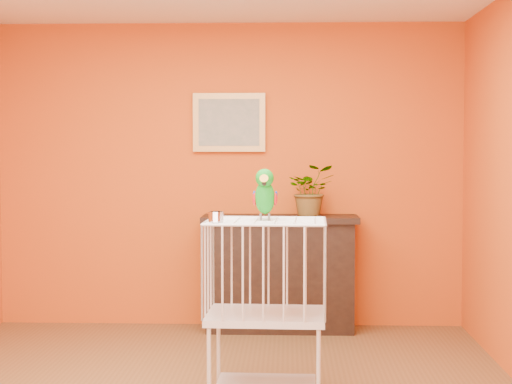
{
  "coord_description": "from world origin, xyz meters",
  "views": [
    {
      "loc": [
        0.51,
        -5.09,
        1.54
      ],
      "look_at": [
        0.31,
        0.05,
        1.27
      ],
      "focal_mm": 60.0,
      "sensor_mm": 36.0,
      "label": 1
    }
  ],
  "objects": [
    {
      "name": "birdcage",
      "position": [
        0.37,
        0.05,
        0.57
      ],
      "size": [
        0.73,
        0.57,
        1.1
      ],
      "rotation": [
        0.0,
        0.0,
        -0.03
      ],
      "color": "beige",
      "rests_on": "ground"
    },
    {
      "name": "framed_picture",
      "position": [
        0.0,
        2.22,
        1.75
      ],
      "size": [
        0.62,
        0.04,
        0.5
      ],
      "color": "#B58240",
      "rests_on": "room_shell"
    },
    {
      "name": "parrot",
      "position": [
        0.37,
        0.06,
        1.26
      ],
      "size": [
        0.15,
        0.28,
        0.32
      ],
      "rotation": [
        0.0,
        0.0,
        -0.03
      ],
      "color": "#59544C",
      "rests_on": "birdcage"
    },
    {
      "name": "potted_plant",
      "position": [
        0.7,
        1.99,
        1.13
      ],
      "size": [
        0.43,
        0.47,
        0.33
      ],
      "primitive_type": "imported",
      "rotation": [
        0.0,
        0.0,
        0.12
      ],
      "color": "#26722D",
      "rests_on": "console_cabinet"
    },
    {
      "name": "console_cabinet",
      "position": [
        0.44,
        2.02,
        0.48
      ],
      "size": [
        1.3,
        0.47,
        0.97
      ],
      "color": "black",
      "rests_on": "ground"
    },
    {
      "name": "feed_cup",
      "position": [
        0.09,
        -0.13,
        1.13
      ],
      "size": [
        0.09,
        0.09,
        0.06
      ],
      "primitive_type": "cylinder",
      "color": "silver",
      "rests_on": "birdcage"
    },
    {
      "name": "room_shell",
      "position": [
        0.0,
        0.0,
        1.58
      ],
      "size": [
        4.5,
        4.5,
        4.5
      ],
      "color": "#C54C12",
      "rests_on": "ground"
    }
  ]
}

